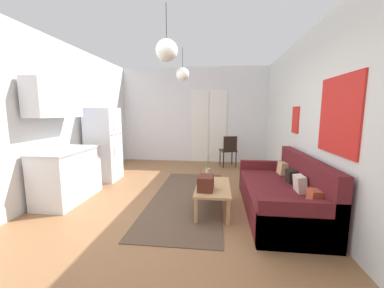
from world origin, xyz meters
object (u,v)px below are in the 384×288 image
object	(u,v)px
couch	(283,195)
handbag	(206,183)
bamboo_vase	(208,175)
pendant_lamp_near	(167,50)
accent_chair	(229,149)
coffee_table	(213,189)
pendant_lamp_far	(183,74)
refrigerator	(104,144)

from	to	relation	value
couch	handbag	distance (m)	1.24
bamboo_vase	pendant_lamp_near	distance (m)	1.98
bamboo_vase	accent_chair	distance (m)	2.80
coffee_table	handbag	size ratio (longest dim) A/B	3.04
pendant_lamp_near	pendant_lamp_far	bearing A→B (deg)	93.08
refrigerator	pendant_lamp_near	distance (m)	3.07
handbag	accent_chair	bearing A→B (deg)	81.35
pendant_lamp_near	accent_chair	bearing A→B (deg)	74.42
pendant_lamp_near	bamboo_vase	bearing A→B (deg)	53.89
couch	bamboo_vase	world-z (taller)	couch
pendant_lamp_near	pendant_lamp_far	size ratio (longest dim) A/B	1.03
couch	pendant_lamp_near	world-z (taller)	pendant_lamp_near
coffee_table	refrigerator	size ratio (longest dim) A/B	0.62
couch	refrigerator	distance (m)	3.85
pendant_lamp_near	pendant_lamp_far	xyz separation A→B (m)	(-0.11, 1.97, 0.02)
couch	coffee_table	world-z (taller)	couch
coffee_table	pendant_lamp_near	size ratio (longest dim) A/B	1.46
bamboo_vase	pendant_lamp_far	world-z (taller)	pendant_lamp_far
coffee_table	pendant_lamp_near	world-z (taller)	pendant_lamp_near
coffee_table	handbag	xyz separation A→B (m)	(-0.10, -0.21, 0.16)
handbag	refrigerator	world-z (taller)	refrigerator
bamboo_vase	pendant_lamp_far	xyz separation A→B (m)	(-0.60, 1.29, 1.81)
bamboo_vase	accent_chair	size ratio (longest dim) A/B	0.52
bamboo_vase	couch	bearing A→B (deg)	-4.80
accent_chair	pendant_lamp_far	size ratio (longest dim) A/B	1.30
pendant_lamp_far	accent_chair	bearing A→B (deg)	54.03
couch	bamboo_vase	size ratio (longest dim) A/B	4.68
pendant_lamp_near	pendant_lamp_far	world-z (taller)	same
couch	accent_chair	size ratio (longest dim) A/B	2.44
coffee_table	pendant_lamp_far	bearing A→B (deg)	115.69
bamboo_vase	handbag	distance (m)	0.36
coffee_table	handbag	bearing A→B (deg)	-115.96
coffee_table	couch	bearing A→B (deg)	2.74
couch	accent_chair	xyz separation A→B (m)	(-0.71, 2.86, 0.23)
handbag	pendant_lamp_far	size ratio (longest dim) A/B	0.49
bamboo_vase	accent_chair	world-z (taller)	accent_chair
couch	accent_chair	bearing A→B (deg)	104.02
bamboo_vase	refrigerator	size ratio (longest dim) A/B	0.28
refrigerator	pendant_lamp_far	bearing A→B (deg)	2.46
handbag	couch	bearing A→B (deg)	12.50
pendant_lamp_far	coffee_table	bearing A→B (deg)	-64.31
coffee_table	handbag	distance (m)	0.29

